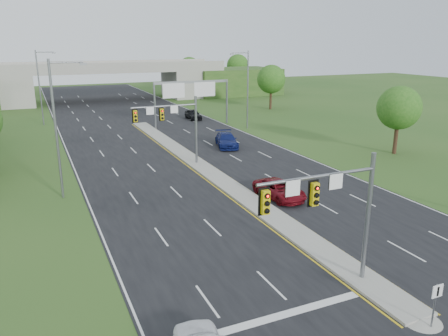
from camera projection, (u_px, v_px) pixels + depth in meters
ground at (361, 280)px, 23.31m from camera, size 240.00×240.00×0.00m
road at (168, 144)px, 53.99m from camera, size 24.00×160.00×0.02m
median at (204, 168)px, 43.44m from camera, size 2.00×54.00×0.16m
median_nose at (422, 320)px, 19.77m from camera, size 2.00×2.00×0.16m
lane_markings at (179, 156)px, 48.41m from camera, size 23.72×160.00×0.01m
signal_mast_near at (334, 204)px, 21.03m from camera, size 6.62×0.60×7.00m
signal_mast_far at (175, 121)px, 42.95m from camera, size 6.62×0.60×7.00m
keep_right_sign at (436, 299)px, 18.91m from camera, size 0.60×0.13×2.20m
sign_gantry at (191, 91)px, 63.84m from camera, size 11.58×0.44×6.67m
overpass at (105, 84)px, 92.45m from camera, size 80.00×14.00×8.10m
lightpole_l_mid at (58, 123)px, 33.93m from camera, size 2.85×0.25×11.00m
lightpole_l_far at (41, 84)px, 64.61m from camera, size 2.85×0.25×11.00m
lightpole_r_far at (247, 86)px, 61.87m from camera, size 2.85×0.25×11.00m
tree_r_near at (399, 108)px, 48.00m from camera, size 4.80×4.80×7.60m
tree_r_mid at (271, 79)px, 80.15m from camera, size 5.20×5.20×8.12m
tree_back_c at (189, 68)px, 113.56m from camera, size 5.60×5.60×8.32m
tree_back_d at (238, 65)px, 118.95m from camera, size 6.00×6.00×8.85m
car_far_a at (280, 190)px, 35.20m from camera, size 2.76×5.30×1.43m
car_far_b at (226, 140)px, 52.35m from camera, size 3.69×6.00×1.62m
car_far_c at (193, 114)px, 70.81m from camera, size 2.07×4.73×1.58m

